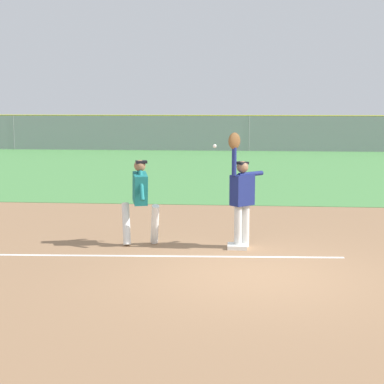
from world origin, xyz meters
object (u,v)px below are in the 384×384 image
at_px(fielder, 241,192).
at_px(runner, 140,196).
at_px(parked_car_red, 175,136).
at_px(parked_car_blue, 259,137).
at_px(baseball, 215,146).
at_px(parked_car_green, 345,137).
at_px(first_base, 237,246).

xyz_separation_m(fielder, runner, (-2.02, 0.07, -0.12)).
xyz_separation_m(parked_car_red, parked_car_blue, (5.17, -0.02, 0.00)).
relative_size(baseball, parked_car_green, 0.02).
distance_m(runner, parked_car_green, 27.50).
distance_m(baseball, parked_car_blue, 26.24).
height_order(parked_car_blue, parked_car_green, same).
xyz_separation_m(first_base, parked_car_green, (6.15, 26.41, 0.63)).
bearing_deg(baseball, parked_car_green, 75.75).
distance_m(fielder, parked_car_blue, 26.44).
bearing_deg(runner, parked_car_red, 78.94).
relative_size(fielder, parked_car_red, 0.51).
relative_size(first_base, baseball, 5.14).
relative_size(parked_car_red, parked_car_green, 0.97).
relative_size(baseball, parked_car_blue, 0.02).
height_order(first_base, parked_car_red, parked_car_red).
distance_m(first_base, runner, 2.17).
distance_m(parked_car_red, parked_car_green, 10.40).
relative_size(runner, baseball, 23.24).
xyz_separation_m(parked_car_blue, parked_car_green, (5.22, -0.08, 0.00)).
bearing_deg(runner, first_base, -19.93).
distance_m(fielder, baseball, 1.06).
height_order(first_base, baseball, baseball).
relative_size(first_base, parked_car_green, 0.08).
bearing_deg(parked_car_green, first_base, -108.79).
relative_size(first_base, runner, 0.22).
distance_m(first_base, parked_car_red, 26.85).
relative_size(runner, parked_car_blue, 0.38).
bearing_deg(parked_car_green, parked_car_blue, 173.39).
bearing_deg(parked_car_green, parked_car_red, 173.76).
distance_m(fielder, parked_car_red, 26.80).
bearing_deg(first_base, runner, 176.11).
height_order(fielder, parked_car_red, fielder).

